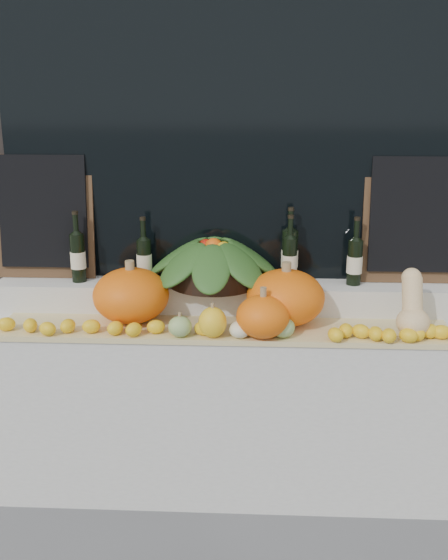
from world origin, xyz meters
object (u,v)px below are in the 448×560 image
Objects in this scene: pumpkin_right at (286,297)px; wine_bottle_tall at (290,256)px; pumpkin_left at (131,295)px; butternut_squash at (413,309)px; produce_bowl at (214,261)px.

wine_bottle_tall is at bearing 83.49° from pumpkin_right.
pumpkin_left is 0.80m from wine_bottle_tall.
pumpkin_left is 1.29m from butternut_squash.
pumpkin_right is at bearing -29.59° from produce_bowl.
butternut_squash is at bearing -4.71° from pumpkin_left.
butternut_squash is at bearing -10.67° from pumpkin_right.
produce_bowl reaches higher than pumpkin_left.
produce_bowl reaches higher than butternut_squash.
produce_bowl is (-0.91, 0.30, 0.13)m from butternut_squash.
butternut_squash reaches higher than pumpkin_left.
butternut_squash is at bearing -18.45° from produce_bowl.
butternut_squash is (1.29, -0.11, -0.01)m from pumpkin_left.
pumpkin_right is at bearing -0.03° from pumpkin_left.
pumpkin_left is 0.99× the size of pumpkin_right.
butternut_squash is 0.77× the size of wine_bottle_tall.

